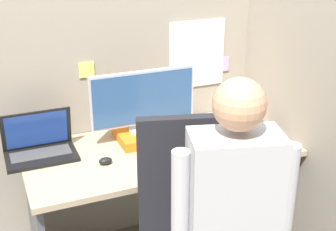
% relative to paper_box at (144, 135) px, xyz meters
% --- Properties ---
extents(cubicle_panel_back, '(1.90, 0.05, 1.50)m').
position_rel_paper_box_xyz_m(cubicle_panel_back, '(0.04, 0.23, 0.02)').
color(cubicle_panel_back, gray).
rests_on(cubicle_panel_back, ground).
extents(cubicle_panel_right, '(0.04, 1.29, 1.50)m').
position_rel_paper_box_xyz_m(cubicle_panel_right, '(0.76, -0.19, 0.01)').
color(cubicle_panel_right, gray).
rests_on(cubicle_panel_right, ground).
extents(desk, '(1.40, 0.66, 0.71)m').
position_rel_paper_box_xyz_m(desk, '(0.04, -0.13, -0.20)').
color(desk, tan).
rests_on(desk, ground).
extents(paper_box, '(0.29, 0.26, 0.05)m').
position_rel_paper_box_xyz_m(paper_box, '(0.00, 0.00, 0.00)').
color(paper_box, orange).
rests_on(paper_box, desk).
extents(monitor, '(0.58, 0.16, 0.34)m').
position_rel_paper_box_xyz_m(monitor, '(0.00, 0.00, 0.20)').
color(monitor, '#B2B2B7').
rests_on(monitor, paper_box).
extents(laptop, '(0.35, 0.22, 0.23)m').
position_rel_paper_box_xyz_m(laptop, '(-0.55, 0.01, 0.02)').
color(laptop, black).
rests_on(laptop, desk).
extents(mouse, '(0.07, 0.05, 0.04)m').
position_rel_paper_box_xyz_m(mouse, '(-0.27, -0.20, -0.01)').
color(mouse, black).
rests_on(mouse, desk).
extents(stapler, '(0.05, 0.14, 0.06)m').
position_rel_paper_box_xyz_m(stapler, '(0.64, -0.18, 0.00)').
color(stapler, '#2D2D33').
rests_on(stapler, desk).
extents(carrot_toy, '(0.04, 0.15, 0.04)m').
position_rel_paper_box_xyz_m(carrot_toy, '(0.36, -0.34, -0.00)').
color(carrot_toy, orange).
rests_on(carrot_toy, desk).
extents(person, '(0.47, 0.49, 1.33)m').
position_rel_paper_box_xyz_m(person, '(0.06, -0.95, 0.03)').
color(person, brown).
rests_on(person, ground).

